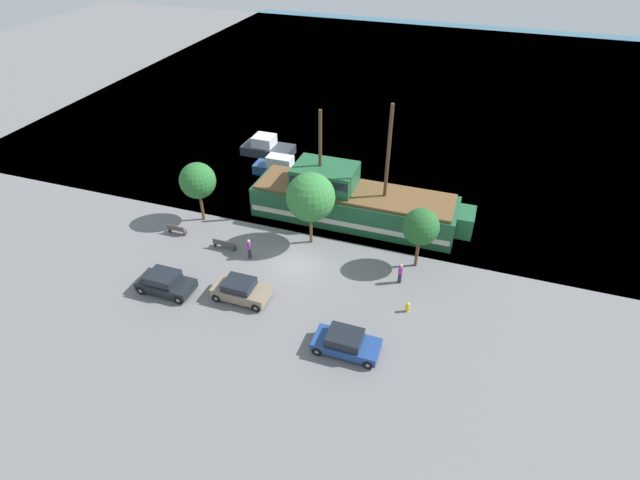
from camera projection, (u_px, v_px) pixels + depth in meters
ground_plane at (297, 264)px, 37.89m from camera, size 160.00×160.00×0.00m
water_surface at (407, 83)px, 71.60m from camera, size 80.00×80.00×0.00m
pirate_ship at (352, 201)px, 41.99m from camera, size 18.40×4.66×10.58m
moored_boat_dockside at (267, 147)px, 52.72m from camera, size 5.35×2.60×2.01m
moored_boat_outer at (284, 168)px, 48.94m from camera, size 6.25×1.82×1.96m
parked_car_curb_front at (165, 283)px, 35.05m from camera, size 4.00×1.98×1.51m
parked_car_curb_mid at (346, 343)px, 30.56m from camera, size 4.11×1.99×1.44m
parked_car_curb_rear at (241, 290)px, 34.42m from camera, size 3.92×1.96×1.50m
fire_hydrant at (408, 307)px, 33.55m from camera, size 0.42×0.25×0.76m
bench_promenade_east at (224, 244)px, 39.27m from camera, size 1.81×0.45×0.85m
bench_promenade_west at (177, 229)px, 40.93m from camera, size 1.56×0.45×0.85m
pedestrian_walking_near at (400, 273)px, 35.72m from camera, size 0.32×0.32×1.67m
pedestrian_walking_far at (249, 249)px, 38.06m from camera, size 0.32×0.32×1.72m
tree_row_east at (198, 181)px, 40.74m from camera, size 2.99×2.99×5.27m
tree_row_mideast at (311, 197)px, 37.80m from camera, size 3.79×3.79×6.09m
tree_row_midwest at (421, 227)px, 35.75m from camera, size 2.70×2.70×4.89m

